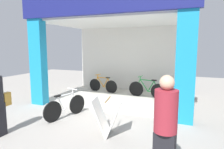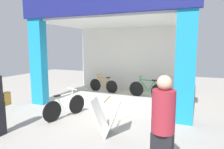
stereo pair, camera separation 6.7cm
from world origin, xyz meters
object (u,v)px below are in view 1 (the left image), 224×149
Objects in this scene: bicycle_inside_0 at (147,89)px; sandwich_board_sign at (108,117)px; bicycle_inside_1 at (103,85)px; bicycle_parked_0 at (65,107)px; pedestrian_1 at (165,129)px.

sandwich_board_sign reaches higher than bicycle_inside_0.
sandwich_board_sign is (2.10, -4.29, 0.12)m from bicycle_inside_1.
sandwich_board_sign is at bearing -20.49° from bicycle_parked_0.
pedestrian_1 reaches higher than bicycle_parked_0.
bicycle_inside_1 is at bearing 172.87° from bicycle_inside_0.
bicycle_parked_0 is at bearing 148.42° from pedestrian_1.
sandwich_board_sign is 2.11m from pedestrian_1.
bicycle_inside_1 is 4.78m from sandwich_board_sign.
bicycle_inside_1 is (-2.21, 0.28, -0.03)m from bicycle_inside_0.
pedestrian_1 is (3.25, -2.00, 0.58)m from bicycle_parked_0.
bicycle_inside_0 is 4.02m from sandwich_board_sign.
bicycle_parked_0 reaches higher than bicycle_inside_1.
sandwich_board_sign reaches higher than bicycle_parked_0.
bicycle_inside_0 is at bearing 104.98° from pedestrian_1.
bicycle_inside_0 reaches higher than bicycle_inside_1.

